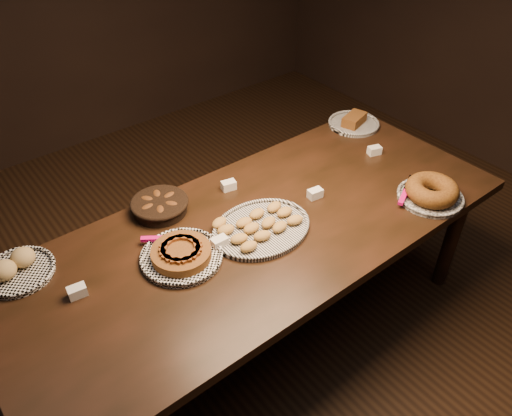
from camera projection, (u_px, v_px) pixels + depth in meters
ground at (260, 330)px, 2.73m from camera, size 5.00×5.00×0.00m
buffet_table at (261, 238)px, 2.31m from camera, size 2.40×1.00×0.75m
apple_tart_plate at (181, 254)px, 2.09m from camera, size 0.35×0.37×0.07m
madeleine_platter at (260, 227)px, 2.23m from camera, size 0.47×0.38×0.05m
bundt_cake_plate at (431, 192)px, 2.40m from camera, size 0.34×0.33×0.10m
croissant_basket at (160, 205)px, 2.33m from camera, size 0.27×0.27×0.07m
bread_roll_plate at (17, 268)px, 2.01m from camera, size 0.29×0.29×0.09m
loaf_plate at (354, 122)px, 2.98m from camera, size 0.30×0.30×0.07m
tent_cards at (254, 207)px, 2.34m from camera, size 1.77×0.37×0.04m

